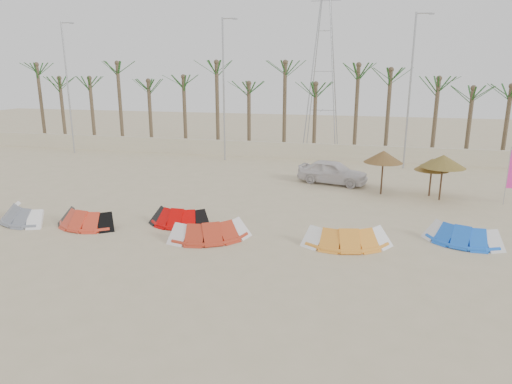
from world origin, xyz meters
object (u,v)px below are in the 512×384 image
(kite_red_left, at_px, (88,217))
(car, at_px, (333,172))
(kite_blue, at_px, (461,232))
(kite_orange, at_px, (347,234))
(parasol_right, at_px, (443,161))
(kite_grey, at_px, (25,213))
(parasol_mid, at_px, (432,165))
(kite_red_mid, at_px, (181,215))
(parasol_left, at_px, (383,157))
(kite_red_right, at_px, (212,228))

(kite_red_left, distance_m, car, 15.34)
(kite_blue, bearing_deg, kite_orange, -163.89)
(kite_red_left, relative_size, parasol_right, 1.24)
(kite_grey, relative_size, parasol_mid, 1.54)
(kite_grey, bearing_deg, kite_red_mid, 10.37)
(kite_orange, xyz_separation_m, parasol_left, (1.58, 8.56, 1.84))
(kite_red_right, bearing_deg, kite_grey, 179.85)
(parasol_right, bearing_deg, car, 157.80)
(kite_red_right, height_order, kite_blue, same)
(kite_red_left, distance_m, kite_orange, 12.04)
(kite_grey, relative_size, parasol_right, 1.32)
(kite_red_mid, distance_m, parasol_left, 12.38)
(parasol_mid, relative_size, parasol_right, 0.86)
(kite_blue, bearing_deg, car, 123.84)
(kite_grey, bearing_deg, parasol_right, 23.19)
(kite_red_right, height_order, parasol_right, parasol_right)
(kite_red_mid, bearing_deg, parasol_left, 39.54)
(kite_grey, height_order, parasol_right, parasol_right)
(kite_grey, xyz_separation_m, kite_blue, (20.16, 1.98, 0.00))
(kite_blue, height_order, parasol_mid, parasol_mid)
(kite_grey, relative_size, kite_orange, 0.90)
(kite_red_right, bearing_deg, kite_red_mid, 145.49)
(kite_red_mid, relative_size, parasol_right, 1.14)
(kite_grey, relative_size, kite_red_right, 0.87)
(kite_red_mid, height_order, kite_red_right, same)
(parasol_right, bearing_deg, kite_orange, -120.73)
(kite_grey, height_order, kite_red_left, same)
(kite_orange, bearing_deg, kite_red_mid, 174.39)
(kite_orange, height_order, car, car)
(kite_red_mid, bearing_deg, kite_red_right, -34.51)
(kite_grey, bearing_deg, kite_red_left, 1.84)
(parasol_right, bearing_deg, parasol_mid, 120.54)
(parasol_mid, distance_m, parasol_right, 0.97)
(kite_red_mid, distance_m, parasol_mid, 14.67)
(kite_grey, relative_size, car, 0.77)
(car, bearing_deg, kite_blue, -132.02)
(kite_red_mid, xyz_separation_m, kite_orange, (7.86, -0.77, 0.00))
(kite_red_right, bearing_deg, kite_red_left, 178.77)
(kite_grey, relative_size, parasol_left, 1.31)
(kite_grey, distance_m, parasol_left, 19.41)
(kite_grey, bearing_deg, parasol_mid, 25.53)
(kite_blue, height_order, parasol_right, parasol_right)
(kite_orange, bearing_deg, parasol_left, 79.54)
(kite_grey, height_order, kite_red_mid, same)
(kite_red_right, relative_size, car, 0.88)
(kite_red_left, relative_size, kite_red_mid, 1.09)
(kite_red_right, bearing_deg, car, 68.67)
(kite_grey, distance_m, parasol_mid, 21.92)
(kite_blue, distance_m, parasol_left, 8.07)
(parasol_mid, bearing_deg, parasol_right, -59.46)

